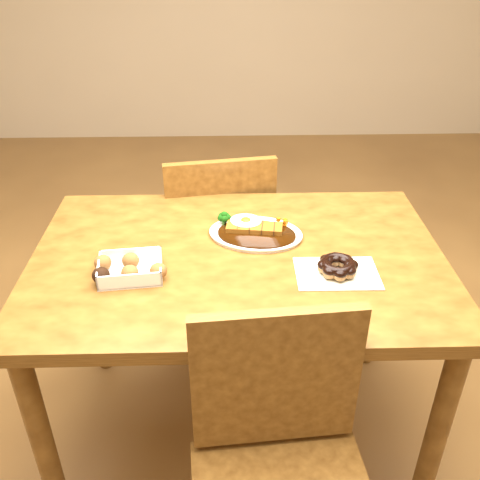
{
  "coord_description": "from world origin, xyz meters",
  "views": [
    {
      "loc": [
        -0.03,
        -1.3,
        1.6
      ],
      "look_at": [
        0.0,
        -0.01,
        0.81
      ],
      "focal_mm": 40.0,
      "sensor_mm": 36.0,
      "label": 1
    }
  ],
  "objects_px": {
    "chair_far": "(218,239)",
    "pon_de_ring": "(338,267)",
    "table": "(238,283)",
    "donut_box": "(128,268)",
    "katsu_curry_plate": "(254,231)",
    "chair_near": "(282,478)"
  },
  "relations": [
    {
      "from": "pon_de_ring",
      "to": "donut_box",
      "type": "bearing_deg",
      "value": 179.24
    },
    {
      "from": "chair_near",
      "to": "katsu_curry_plate",
      "type": "xyz_separation_m",
      "value": [
        -0.04,
        0.65,
        0.29
      ]
    },
    {
      "from": "chair_far",
      "to": "donut_box",
      "type": "distance_m",
      "value": 0.73
    },
    {
      "from": "katsu_curry_plate",
      "to": "pon_de_ring",
      "type": "distance_m",
      "value": 0.3
    },
    {
      "from": "table",
      "to": "donut_box",
      "type": "relative_size",
      "value": 5.86
    },
    {
      "from": "chair_far",
      "to": "katsu_curry_plate",
      "type": "relative_size",
      "value": 2.75
    },
    {
      "from": "chair_far",
      "to": "pon_de_ring",
      "type": "distance_m",
      "value": 0.78
    },
    {
      "from": "chair_near",
      "to": "donut_box",
      "type": "distance_m",
      "value": 0.66
    },
    {
      "from": "table",
      "to": "katsu_curry_plate",
      "type": "xyz_separation_m",
      "value": [
        0.05,
        0.11,
        0.11
      ]
    },
    {
      "from": "table",
      "to": "chair_near",
      "type": "height_order",
      "value": "chair_near"
    },
    {
      "from": "chair_far",
      "to": "chair_near",
      "type": "bearing_deg",
      "value": 89.78
    },
    {
      "from": "chair_far",
      "to": "donut_box",
      "type": "relative_size",
      "value": 4.25
    },
    {
      "from": "chair_near",
      "to": "donut_box",
      "type": "height_order",
      "value": "chair_near"
    },
    {
      "from": "chair_near",
      "to": "donut_box",
      "type": "relative_size",
      "value": 4.25
    },
    {
      "from": "table",
      "to": "katsu_curry_plate",
      "type": "distance_m",
      "value": 0.17
    },
    {
      "from": "table",
      "to": "pon_de_ring",
      "type": "xyz_separation_m",
      "value": [
        0.27,
        -0.1,
        0.12
      ]
    },
    {
      "from": "katsu_curry_plate",
      "to": "chair_far",
      "type": "bearing_deg",
      "value": 106.08
    },
    {
      "from": "chair_near",
      "to": "pon_de_ring",
      "type": "height_order",
      "value": "chair_near"
    },
    {
      "from": "table",
      "to": "pon_de_ring",
      "type": "height_order",
      "value": "pon_de_ring"
    },
    {
      "from": "chair_far",
      "to": "pon_de_ring",
      "type": "relative_size",
      "value": 3.79
    },
    {
      "from": "chair_far",
      "to": "donut_box",
      "type": "xyz_separation_m",
      "value": [
        -0.23,
        -0.63,
        0.3
      ]
    },
    {
      "from": "table",
      "to": "donut_box",
      "type": "xyz_separation_m",
      "value": [
        -0.3,
        -0.09,
        0.12
      ]
    }
  ]
}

